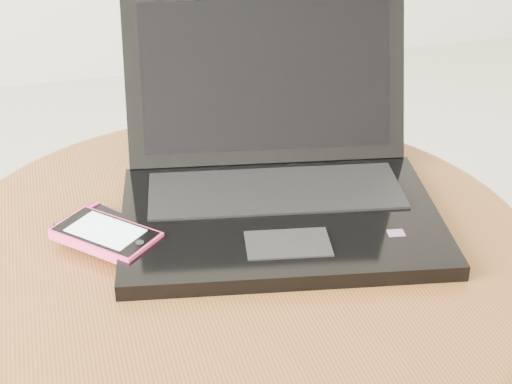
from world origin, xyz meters
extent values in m
cylinder|color=brown|center=(0.03, 0.03, 0.53)|extent=(0.66, 0.66, 0.03)
torus|color=brown|center=(0.03, 0.03, 0.53)|extent=(0.69, 0.69, 0.03)
cube|color=black|center=(0.08, 0.04, 0.56)|extent=(0.40, 0.31, 0.02)
cube|color=black|center=(0.09, 0.09, 0.57)|extent=(0.32, 0.16, 0.00)
cube|color=black|center=(0.07, -0.02, 0.57)|extent=(0.10, 0.07, 0.00)
cube|color=red|center=(0.19, -0.03, 0.57)|extent=(0.02, 0.02, 0.00)
cube|color=black|center=(0.11, 0.20, 0.67)|extent=(0.36, 0.14, 0.21)
cube|color=black|center=(0.11, 0.20, 0.67)|extent=(0.32, 0.12, 0.18)
cube|color=black|center=(-0.11, 0.07, 0.55)|extent=(0.12, 0.14, 0.01)
cube|color=#BB1877|center=(-0.14, 0.11, 0.56)|extent=(0.05, 0.04, 0.00)
cube|color=#EA3678|center=(-0.12, 0.05, 0.56)|extent=(0.12, 0.12, 0.01)
cube|color=black|center=(-0.12, 0.05, 0.57)|extent=(0.11, 0.12, 0.00)
cube|color=silver|center=(-0.12, 0.05, 0.57)|extent=(0.09, 0.09, 0.00)
cylinder|color=black|center=(-0.08, 0.01, 0.57)|extent=(0.01, 0.01, 0.00)
camera|label=1|loc=(-0.16, -0.70, 1.04)|focal=55.95mm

